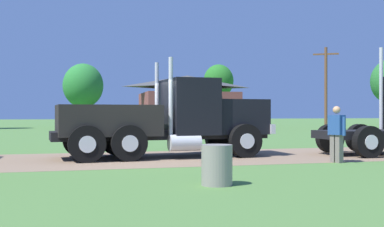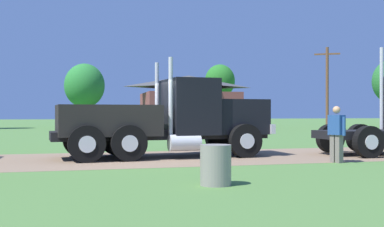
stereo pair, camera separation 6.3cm
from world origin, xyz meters
TOP-DOWN VIEW (x-y plane):
  - ground_plane at (0.00, 0.00)m, footprint 200.00×200.00m
  - dirt_track at (0.00, 0.00)m, footprint 120.00×5.47m
  - truck_foreground_white at (1.28, 0.40)m, footprint 7.30×2.90m
  - visitor_standing_near at (5.69, -2.73)m, footprint 0.38×0.63m
  - steel_barrel at (0.91, -6.05)m, footprint 0.63×0.63m
  - shed_building at (9.59, 29.44)m, footprint 9.28×8.42m
  - utility_pole_near at (20.41, 22.73)m, footprint 1.95×1.26m
  - tree_mid at (0.19, 37.01)m, footprint 4.22×4.22m
  - tree_right at (16.14, 39.80)m, footprint 3.58×3.58m

SIDE VIEW (x-z plane):
  - ground_plane at x=0.00m, z-range 0.00..0.00m
  - dirt_track at x=0.00m, z-range 0.00..0.01m
  - steel_barrel at x=0.91m, z-range 0.00..0.82m
  - visitor_standing_near at x=5.69m, z-range 0.07..1.73m
  - truck_foreground_white at x=1.28m, z-range -0.38..2.84m
  - shed_building at x=9.59m, z-range -0.09..4.95m
  - utility_pole_near at x=20.41m, z-range 0.24..7.48m
  - tree_mid at x=0.19m, z-range 0.99..7.66m
  - tree_right at x=16.14m, z-range 1.61..8.86m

